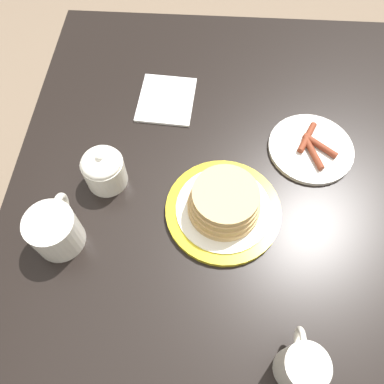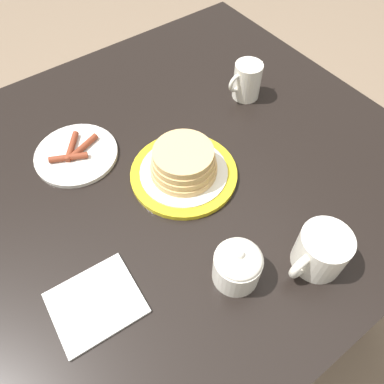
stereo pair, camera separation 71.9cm
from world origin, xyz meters
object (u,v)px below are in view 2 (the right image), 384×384
Objects in this scene: side_plate_bacon at (76,154)px; napkin at (96,303)px; pancake_plate at (184,166)px; sugar_bowl at (237,265)px; creamer_pitcher at (247,80)px; coffee_mug at (320,251)px.

napkin is (0.12, 0.33, -0.00)m from side_plate_bacon.
pancake_plate reaches higher than napkin.
pancake_plate is 0.25m from sugar_bowl.
sugar_bowl is at bearing 76.38° from pancake_plate.
side_plate_bacon is at bearing -8.67° from creamer_pitcher.
side_plate_bacon is 0.35m from napkin.
creamer_pitcher is 0.50m from sugar_bowl.
creamer_pitcher is at bearing -156.63° from pancake_plate.
pancake_plate is 0.32m from coffee_mug.
coffee_mug is at bearing 103.90° from pancake_plate.
sugar_bowl is at bearing -26.01° from coffee_mug.
pancake_plate is at bearing 130.78° from side_plate_bacon.
sugar_bowl is (0.14, -0.07, -0.00)m from coffee_mug.
side_plate_bacon is (0.16, -0.19, -0.02)m from pancake_plate.
creamer_pitcher reaches higher than side_plate_bacon.
side_plate_bacon is 1.69× the size of creamer_pitcher.
creamer_pitcher is at bearing -155.21° from napkin.
coffee_mug is at bearing 155.16° from napkin.
side_plate_bacon is 1.99× the size of sugar_bowl.
pancake_plate is 0.25m from side_plate_bacon.
coffee_mug is (-0.08, 0.31, 0.01)m from pancake_plate.
napkin is (0.57, 0.26, -0.05)m from creamer_pitcher.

